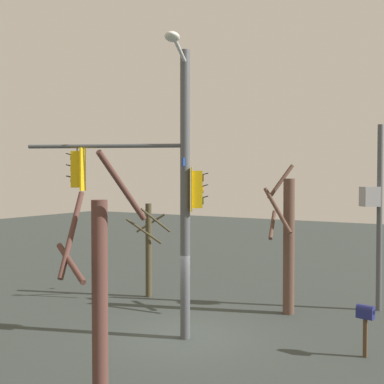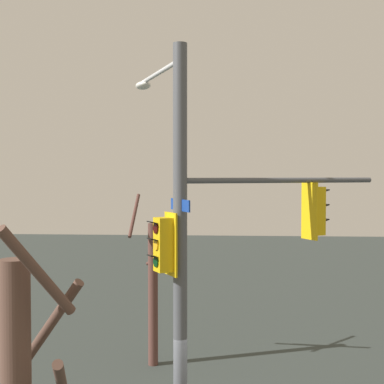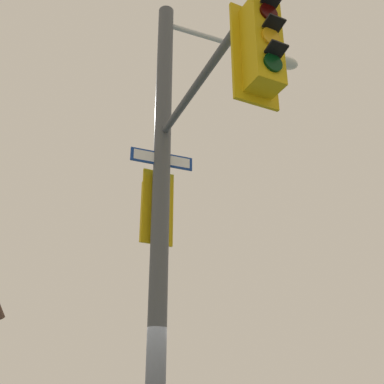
% 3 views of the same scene
% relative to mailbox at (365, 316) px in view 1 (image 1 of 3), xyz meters
% --- Properties ---
extents(ground_plane, '(80.00, 80.00, 0.00)m').
position_rel_mailbox_xyz_m(ground_plane, '(-5.03, -1.06, -1.11)').
color(ground_plane, '#333A36').
extents(main_signal_pole_assembly, '(5.83, 3.34, 8.57)m').
position_rel_mailbox_xyz_m(main_signal_pole_assembly, '(-5.34, -1.53, 3.63)').
color(main_signal_pole_assembly, '#4C4F54').
rests_on(main_signal_pole_assembly, ground).
extents(secondary_pole_assembly, '(0.77, 0.73, 6.73)m').
position_rel_mailbox_xyz_m(secondary_pole_assembly, '(-0.55, 4.81, 2.59)').
color(secondary_pole_assembly, '#4C4F54').
rests_on(secondary_pole_assembly, ground).
extents(mailbox, '(0.47, 0.31, 1.41)m').
position_rel_mailbox_xyz_m(mailbox, '(0.00, 0.00, 0.00)').
color(mailbox, '#4C3823').
rests_on(mailbox, ground).
extents(bare_tree_behind_pole, '(1.24, 1.65, 5.31)m').
position_rel_mailbox_xyz_m(bare_tree_behind_pole, '(-3.14, 2.85, 1.45)').
color(bare_tree_behind_pole, brown).
rests_on(bare_tree_behind_pole, ground).
extents(bare_tree_across_street, '(1.76, 1.78, 3.78)m').
position_rel_mailbox_xyz_m(bare_tree_across_street, '(-8.73, 2.26, 0.92)').
color(bare_tree_across_street, '#423B27').
rests_on(bare_tree_across_street, ground).
extents(bare_tree_corner, '(1.47, 1.39, 5.29)m').
position_rel_mailbox_xyz_m(bare_tree_corner, '(-3.64, -6.44, 1.29)').
color(bare_tree_corner, '#53332C').
rests_on(bare_tree_corner, ground).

